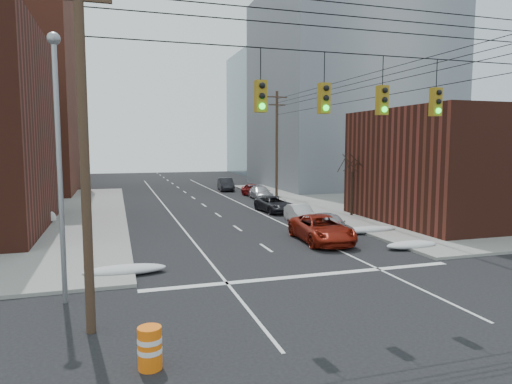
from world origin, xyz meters
TOP-DOWN VIEW (x-y plane):
  - ground at (0.00, 0.00)m, footprint 160.00×160.00m
  - sidewalk_ne at (27.00, 27.00)m, footprint 40.00×40.00m
  - building_office at (22.00, 44.00)m, footprint 22.00×20.00m
  - building_glass at (24.00, 70.00)m, footprint 20.00×18.00m
  - building_storefront at (18.00, 16.00)m, footprint 16.00×12.00m
  - utility_pole_left at (-8.50, 3.00)m, footprint 2.20×0.28m
  - utility_pole_far at (8.50, 34.00)m, footprint 2.20×0.28m
  - traffic_signals at (0.10, 2.97)m, footprint 17.00×0.42m
  - street_light at (-9.50, 6.00)m, footprint 0.44×0.44m
  - bare_tree at (9.59, 20.00)m, footprint 2.09×2.20m
  - snow_nw at (-7.40, 9.00)m, footprint 3.50×1.08m
  - snow_ne at (7.40, 9.50)m, footprint 3.00×1.08m
  - snow_east_far at (7.40, 14.00)m, footprint 4.00×1.08m
  - red_pickup at (3.51, 12.50)m, footprint 2.83×5.59m
  - parked_car_a at (4.80, 14.10)m, footprint 1.77×4.16m
  - parked_car_b at (4.80, 18.70)m, footprint 1.67×4.02m
  - parked_car_c at (4.80, 24.17)m, footprint 2.47×4.75m
  - parked_car_d at (6.40, 32.96)m, footprint 2.03×4.53m
  - parked_car_e at (6.40, 35.46)m, footprint 2.03×4.11m
  - parked_car_f at (4.98, 42.31)m, footprint 2.07×4.69m
  - lot_car_a at (-13.73, 23.00)m, footprint 4.13×2.38m
  - lot_car_b at (-14.99, 28.77)m, footprint 5.23×3.71m
  - construction_barrel at (-6.98, 0.23)m, footprint 0.80×0.80m

SIDE VIEW (x-z plane):
  - ground at x=0.00m, z-range 0.00..0.00m
  - sidewalk_ne at x=27.00m, z-range 0.00..0.15m
  - snow_nw at x=-7.40m, z-range 0.00..0.42m
  - snow_ne at x=7.40m, z-range 0.00..0.42m
  - snow_east_far at x=7.40m, z-range 0.00..0.42m
  - construction_barrel at x=-6.98m, z-range 0.02..1.09m
  - parked_car_c at x=4.80m, z-range 0.00..1.28m
  - parked_car_d at x=6.40m, z-range 0.00..1.29m
  - parked_car_b at x=4.80m, z-range 0.00..1.29m
  - parked_car_e at x=6.40m, z-range 0.00..1.35m
  - parked_car_a at x=4.80m, z-range 0.00..1.40m
  - parked_car_f at x=4.98m, z-range 0.00..1.50m
  - red_pickup at x=3.51m, z-range 0.00..1.52m
  - lot_car_a at x=-13.73m, z-range 0.15..1.44m
  - lot_car_b at x=-14.99m, z-range 0.15..1.47m
  - bare_tree at x=9.59m, z-range -0.15..4.79m
  - building_storefront at x=18.00m, z-range 0.00..8.00m
  - street_light at x=-9.50m, z-range 0.88..10.20m
  - utility_pole_left at x=-8.50m, z-range 0.28..11.28m
  - utility_pole_far at x=8.50m, z-range 0.28..11.28m
  - traffic_signals at x=0.10m, z-range 6.16..8.18m
  - building_glass at x=24.00m, z-range 0.00..22.00m
  - building_office at x=22.00m, z-range 0.00..25.00m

